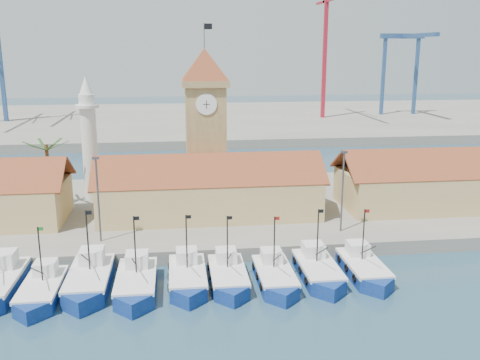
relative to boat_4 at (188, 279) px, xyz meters
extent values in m
plane|color=navy|center=(3.18, -3.08, -0.72)|extent=(400.00, 400.00, 0.00)
cube|color=gray|center=(3.18, 20.92, 0.03)|extent=(140.00, 32.00, 1.50)
cube|color=gray|center=(3.18, 106.92, 0.28)|extent=(240.00, 80.00, 2.00)
cube|color=silver|center=(-16.82, 2.76, 1.60)|extent=(2.21, 2.32, 1.47)
cube|color=navy|center=(-12.67, -0.77, -0.26)|extent=(3.18, 7.19, 1.63)
cube|color=navy|center=(-12.67, -4.37, -0.26)|extent=(3.18, 3.18, 1.63)
cube|color=silver|center=(-12.67, -0.77, 0.55)|extent=(3.24, 7.39, 0.32)
cube|color=silver|center=(-12.67, 1.02, 1.28)|extent=(1.91, 2.00, 1.27)
cylinder|color=black|center=(-12.67, -0.32, 3.09)|extent=(0.13, 0.13, 5.08)
cube|color=#197226|center=(-12.45, -0.32, 5.45)|extent=(0.45, 0.02, 0.32)
cube|color=navy|center=(-8.84, 0.68, -0.20)|extent=(3.61, 8.17, 1.86)
cube|color=navy|center=(-8.84, -3.40, -0.20)|extent=(3.61, 3.61, 1.86)
cube|color=silver|center=(-8.84, 0.68, 0.73)|extent=(3.68, 8.40, 0.36)
cube|color=silver|center=(-8.84, 2.73, 1.55)|extent=(2.17, 2.27, 1.44)
cylinder|color=black|center=(-8.84, 1.20, 3.61)|extent=(0.14, 0.14, 5.78)
cube|color=black|center=(-8.58, 1.20, 6.30)|extent=(0.52, 0.02, 0.36)
cube|color=navy|center=(-4.60, -0.34, -0.23)|extent=(3.42, 7.75, 1.76)
cube|color=navy|center=(-4.60, -4.22, -0.23)|extent=(3.42, 3.42, 1.76)
cube|color=silver|center=(-4.60, -0.34, 0.65)|extent=(3.49, 7.96, 0.34)
cube|color=silver|center=(-4.60, 1.60, 1.43)|extent=(2.05, 2.15, 1.37)
cylinder|color=black|center=(-4.60, 0.15, 3.39)|extent=(0.14, 0.14, 5.48)
cube|color=black|center=(-4.35, 0.15, 5.94)|extent=(0.49, 0.02, 0.34)
cube|color=navy|center=(0.00, 0.37, -0.25)|extent=(3.28, 7.43, 1.69)
cube|color=navy|center=(0.00, -3.34, -0.25)|extent=(3.28, 3.28, 1.69)
cube|color=silver|center=(0.00, 0.37, 0.60)|extent=(3.35, 7.64, 0.33)
cube|color=silver|center=(0.00, 2.23, 1.35)|extent=(1.97, 2.06, 1.31)
cylinder|color=black|center=(0.00, 0.84, 3.22)|extent=(0.13, 0.13, 5.25)
cube|color=black|center=(0.23, 0.84, 5.66)|extent=(0.47, 0.02, 0.33)
cube|color=navy|center=(3.73, 0.15, -0.26)|extent=(3.20, 7.25, 1.65)
cube|color=navy|center=(3.73, -3.48, -0.26)|extent=(3.20, 3.20, 1.65)
cube|color=silver|center=(3.73, 0.15, 0.56)|extent=(3.27, 7.45, 0.32)
cube|color=silver|center=(3.73, 1.96, 1.29)|extent=(1.92, 2.01, 1.28)
cylinder|color=black|center=(3.73, 0.60, 3.12)|extent=(0.13, 0.13, 5.12)
cube|color=black|center=(3.96, 0.60, 5.50)|extent=(0.46, 0.02, 0.32)
cube|color=navy|center=(8.01, -0.42, -0.26)|extent=(3.18, 7.20, 1.64)
cube|color=navy|center=(8.01, -4.02, -0.26)|extent=(3.18, 3.18, 1.64)
cube|color=silver|center=(8.01, -0.42, 0.55)|extent=(3.24, 7.40, 0.32)
cube|color=silver|center=(8.01, 1.38, 1.28)|extent=(1.91, 2.00, 1.27)
cylinder|color=black|center=(8.01, 0.04, 3.10)|extent=(0.13, 0.13, 5.09)
cube|color=#A5140F|center=(8.24, 0.04, 5.46)|extent=(0.45, 0.02, 0.32)
cube|color=navy|center=(12.30, 0.33, -0.24)|extent=(3.33, 7.53, 1.71)
cube|color=navy|center=(12.30, -3.43, -0.24)|extent=(3.33, 3.33, 1.71)
cube|color=silver|center=(12.30, 0.33, 0.61)|extent=(3.39, 7.74, 0.33)
cube|color=silver|center=(12.30, 2.22, 1.37)|extent=(2.00, 2.09, 1.33)
cylinder|color=black|center=(12.30, 0.81, 3.28)|extent=(0.13, 0.13, 5.32)
cube|color=black|center=(12.54, 0.81, 5.75)|extent=(0.48, 0.02, 0.33)
cube|color=navy|center=(16.77, 0.33, -0.25)|extent=(3.24, 7.34, 1.67)
cube|color=navy|center=(16.77, -3.34, -0.25)|extent=(3.24, 3.24, 1.67)
cube|color=silver|center=(16.77, 0.33, 0.58)|extent=(3.31, 7.54, 0.32)
cube|color=silver|center=(16.77, 2.17, 1.32)|extent=(1.95, 2.04, 1.30)
cylinder|color=black|center=(16.77, 0.80, 3.18)|extent=(0.13, 0.13, 5.19)
cube|color=#A5140F|center=(17.00, 0.80, 5.58)|extent=(0.46, 0.02, 0.32)
cube|color=tan|center=(3.18, 16.92, 3.03)|extent=(26.00, 10.00, 4.50)
cube|color=brown|center=(3.18, 14.42, 6.78)|extent=(27.04, 5.13, 3.21)
cube|color=brown|center=(3.18, 19.42, 6.78)|extent=(27.04, 5.13, 3.21)
cube|color=tan|center=(35.18, 16.92, 3.03)|extent=(30.00, 10.00, 4.50)
cube|color=brown|center=(35.18, 14.42, 6.78)|extent=(31.20, 5.13, 3.21)
cube|color=brown|center=(35.18, 19.42, 6.78)|extent=(31.20, 5.13, 3.21)
cube|color=tan|center=(3.18, 22.92, 8.28)|extent=(5.00, 5.00, 15.00)
cube|color=tan|center=(3.18, 22.92, 16.18)|extent=(5.80, 5.80, 0.80)
pyramid|color=brown|center=(3.18, 22.92, 18.48)|extent=(5.80, 5.80, 4.00)
cylinder|color=white|center=(3.18, 20.37, 13.78)|extent=(2.60, 0.15, 2.60)
cube|color=black|center=(3.18, 20.29, 13.78)|extent=(0.08, 0.02, 1.00)
cube|color=black|center=(3.18, 20.29, 13.78)|extent=(0.80, 0.02, 0.08)
cylinder|color=#3F3F44|center=(3.18, 22.92, 21.98)|extent=(0.10, 0.10, 3.00)
cube|color=black|center=(3.68, 22.92, 23.08)|extent=(1.00, 0.03, 0.70)
cylinder|color=silver|center=(-11.82, 24.92, 7.78)|extent=(2.00, 2.00, 14.00)
cylinder|color=silver|center=(-11.82, 24.92, 13.28)|extent=(3.00, 3.00, 0.40)
cone|color=silver|center=(-11.82, 24.92, 15.88)|extent=(1.80, 1.80, 2.40)
cylinder|color=brown|center=(-16.82, 22.92, 4.78)|extent=(0.44, 0.44, 8.00)
cube|color=#264F1B|center=(-15.42, 22.92, 8.58)|extent=(2.80, 0.35, 1.18)
cube|color=#264F1B|center=(-16.12, 24.13, 8.58)|extent=(1.71, 2.60, 1.18)
cube|color=#264F1B|center=(-17.52, 24.13, 8.58)|extent=(1.71, 2.60, 1.18)
cube|color=#264F1B|center=(-18.22, 22.92, 8.58)|extent=(2.80, 0.35, 1.18)
cube|color=#264F1B|center=(-17.52, 21.70, 8.58)|extent=(1.71, 2.60, 1.18)
cube|color=#264F1B|center=(-16.12, 21.70, 8.58)|extent=(1.71, 2.60, 1.18)
cylinder|color=#3F3F44|center=(-8.82, 8.92, 5.28)|extent=(0.20, 0.20, 9.00)
cube|color=#3F3F44|center=(-8.82, 8.92, 9.68)|extent=(0.70, 0.25, 0.25)
cylinder|color=#3F3F44|center=(17.18, 8.92, 5.28)|extent=(0.20, 0.20, 9.00)
cube|color=#3F3F44|center=(17.18, 8.92, 9.68)|extent=(0.70, 0.25, 0.25)
cube|color=navy|center=(-45.84, 104.92, 18.39)|extent=(1.00, 1.00, 34.21)
cube|color=#AC1A2B|center=(40.93, 101.92, 17.53)|extent=(1.00, 1.00, 32.50)
cube|color=#AC1A2B|center=(40.93, 106.92, 32.78)|extent=(0.60, 10.00, 0.60)
cube|color=navy|center=(60.18, 106.92, 12.28)|extent=(0.90, 0.90, 22.00)
cube|color=navy|center=(70.18, 106.92, 12.28)|extent=(0.90, 0.90, 22.00)
cube|color=navy|center=(65.18, 106.92, 23.78)|extent=(13.00, 1.40, 1.40)
cube|color=navy|center=(65.18, 96.92, 23.78)|extent=(1.40, 22.00, 1.00)
camera|label=1|loc=(-0.76, -45.45, 20.54)|focal=40.00mm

